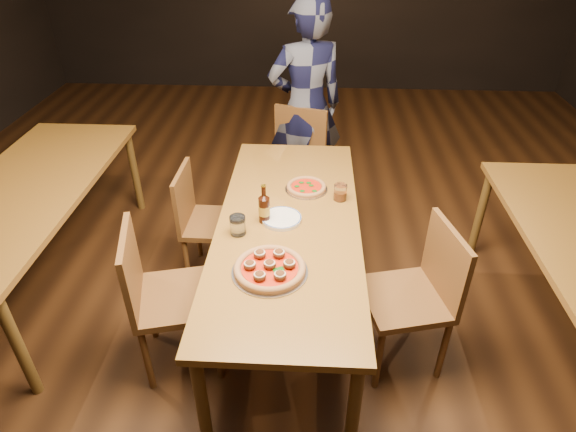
{
  "coord_description": "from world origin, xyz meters",
  "views": [
    {
      "loc": [
        0.12,
        -2.25,
        2.29
      ],
      "look_at": [
        0.0,
        -0.05,
        0.82
      ],
      "focal_mm": 30.0,
      "sensor_mm": 36.0,
      "label": 1
    }
  ],
  "objects_px": {
    "chair_main_e": "(404,297)",
    "beer_bottle": "(264,209)",
    "chair_main_nw": "(177,296)",
    "diner": "(306,107)",
    "pizza_margherita": "(306,187)",
    "plate_stack": "(281,219)",
    "water_glass": "(238,225)",
    "table_left": "(27,196)",
    "table_main": "(288,232)",
    "chair_main_sw": "(214,222)",
    "chair_end": "(292,167)",
    "pizza_meatball": "(270,268)",
    "amber_glass": "(340,192)"
  },
  "relations": [
    {
      "from": "table_left",
      "to": "chair_main_sw",
      "type": "relative_size",
      "value": 2.33
    },
    {
      "from": "chair_main_e",
      "to": "amber_glass",
      "type": "relative_size",
      "value": 9.38
    },
    {
      "from": "chair_main_e",
      "to": "beer_bottle",
      "type": "relative_size",
      "value": 4.04
    },
    {
      "from": "chair_main_nw",
      "to": "beer_bottle",
      "type": "relative_size",
      "value": 4.12
    },
    {
      "from": "table_main",
      "to": "chair_main_nw",
      "type": "relative_size",
      "value": 2.11
    },
    {
      "from": "beer_bottle",
      "to": "plate_stack",
      "type": "bearing_deg",
      "value": 9.64
    },
    {
      "from": "chair_end",
      "to": "pizza_margherita",
      "type": "bearing_deg",
      "value": -63.13
    },
    {
      "from": "chair_main_e",
      "to": "water_glass",
      "type": "bearing_deg",
      "value": -113.17
    },
    {
      "from": "chair_main_sw",
      "to": "pizza_margherita",
      "type": "relative_size",
      "value": 3.23
    },
    {
      "from": "table_main",
      "to": "chair_main_sw",
      "type": "relative_size",
      "value": 2.33
    },
    {
      "from": "table_main",
      "to": "pizza_meatball",
      "type": "relative_size",
      "value": 5.32
    },
    {
      "from": "diner",
      "to": "amber_glass",
      "type": "bearing_deg",
      "value": 82.1
    },
    {
      "from": "table_main",
      "to": "pizza_margherita",
      "type": "height_order",
      "value": "pizza_margherita"
    },
    {
      "from": "chair_main_nw",
      "to": "plate_stack",
      "type": "distance_m",
      "value": 0.72
    },
    {
      "from": "pizza_margherita",
      "to": "plate_stack",
      "type": "xyz_separation_m",
      "value": [
        -0.13,
        -0.35,
        -0.01
      ]
    },
    {
      "from": "table_left",
      "to": "chair_main_e",
      "type": "distance_m",
      "value": 2.43
    },
    {
      "from": "table_main",
      "to": "water_glass",
      "type": "distance_m",
      "value": 0.32
    },
    {
      "from": "pizza_meatball",
      "to": "water_glass",
      "type": "relative_size",
      "value": 3.47
    },
    {
      "from": "pizza_meatball",
      "to": "plate_stack",
      "type": "relative_size",
      "value": 1.65
    },
    {
      "from": "chair_main_nw",
      "to": "pizza_margherita",
      "type": "xyz_separation_m",
      "value": [
        0.68,
        0.71,
        0.29
      ]
    },
    {
      "from": "chair_main_nw",
      "to": "diner",
      "type": "xyz_separation_m",
      "value": [
        0.65,
        1.83,
        0.39
      ]
    },
    {
      "from": "table_left",
      "to": "chair_main_e",
      "type": "xyz_separation_m",
      "value": [
        2.35,
        -0.58,
        -0.21
      ]
    },
    {
      "from": "pizza_margherita",
      "to": "table_left",
      "type": "bearing_deg",
      "value": -178.07
    },
    {
      "from": "chair_end",
      "to": "pizza_meatball",
      "type": "xyz_separation_m",
      "value": [
        -0.03,
        -1.62,
        0.31
      ]
    },
    {
      "from": "table_left",
      "to": "chair_main_nw",
      "type": "xyz_separation_m",
      "value": [
        1.11,
        -0.65,
        -0.2
      ]
    },
    {
      "from": "beer_bottle",
      "to": "table_main",
      "type": "bearing_deg",
      "value": 2.76
    },
    {
      "from": "table_left",
      "to": "pizza_margherita",
      "type": "distance_m",
      "value": 1.8
    },
    {
      "from": "beer_bottle",
      "to": "water_glass",
      "type": "xyz_separation_m",
      "value": [
        -0.13,
        -0.12,
        -0.03
      ]
    },
    {
      "from": "table_main",
      "to": "pizza_meatball",
      "type": "bearing_deg",
      "value": -98.72
    },
    {
      "from": "plate_stack",
      "to": "table_left",
      "type": "bearing_deg",
      "value": 170.08
    },
    {
      "from": "water_glass",
      "to": "diner",
      "type": "bearing_deg",
      "value": 78.39
    },
    {
      "from": "pizza_margherita",
      "to": "amber_glass",
      "type": "distance_m",
      "value": 0.23
    },
    {
      "from": "table_left",
      "to": "chair_end",
      "type": "bearing_deg",
      "value": 27.81
    },
    {
      "from": "chair_main_e",
      "to": "plate_stack",
      "type": "relative_size",
      "value": 4.08
    },
    {
      "from": "amber_glass",
      "to": "diner",
      "type": "relative_size",
      "value": 0.06
    },
    {
      "from": "chair_main_sw",
      "to": "amber_glass",
      "type": "height_order",
      "value": "chair_main_sw"
    },
    {
      "from": "chair_main_sw",
      "to": "pizza_margherita",
      "type": "height_order",
      "value": "chair_main_sw"
    },
    {
      "from": "chair_main_nw",
      "to": "beer_bottle",
      "type": "distance_m",
      "value": 0.67
    },
    {
      "from": "pizza_margherita",
      "to": "water_glass",
      "type": "height_order",
      "value": "water_glass"
    },
    {
      "from": "table_main",
      "to": "water_glass",
      "type": "height_order",
      "value": "water_glass"
    },
    {
      "from": "table_main",
      "to": "pizza_margherita",
      "type": "bearing_deg",
      "value": 75.52
    },
    {
      "from": "chair_main_sw",
      "to": "water_glass",
      "type": "relative_size",
      "value": 7.93
    },
    {
      "from": "chair_main_sw",
      "to": "diner",
      "type": "height_order",
      "value": "diner"
    },
    {
      "from": "plate_stack",
      "to": "pizza_margherita",
      "type": "bearing_deg",
      "value": 69.18
    },
    {
      "from": "plate_stack",
      "to": "water_glass",
      "type": "height_order",
      "value": "water_glass"
    },
    {
      "from": "chair_main_e",
      "to": "water_glass",
      "type": "xyz_separation_m",
      "value": [
        -0.92,
        0.15,
        0.34
      ]
    },
    {
      "from": "amber_glass",
      "to": "pizza_margherita",
      "type": "bearing_deg",
      "value": 152.85
    },
    {
      "from": "chair_end",
      "to": "water_glass",
      "type": "height_order",
      "value": "chair_end"
    },
    {
      "from": "chair_main_e",
      "to": "diner",
      "type": "distance_m",
      "value": 1.9
    },
    {
      "from": "chair_main_sw",
      "to": "chair_end",
      "type": "relative_size",
      "value": 0.91
    }
  ]
}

